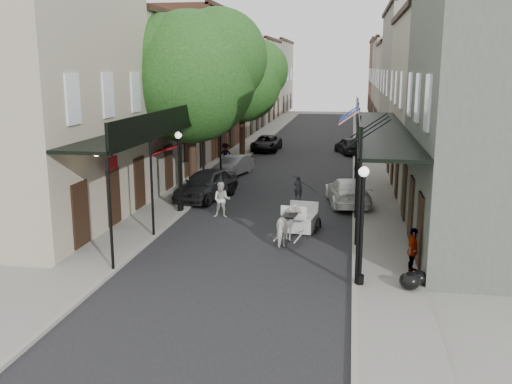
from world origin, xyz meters
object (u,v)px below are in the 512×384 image
at_px(horse, 289,226).
at_px(carriage, 302,207).
at_px(pedestrian_sidewalk_right, 413,251).
at_px(car_left_near, 207,184).
at_px(tree_near, 199,71).
at_px(pedestrian_walking, 222,200).
at_px(car_left_far, 266,143).
at_px(lamppost_right_near, 362,224).
at_px(lamppost_right_far, 357,141).
at_px(car_right_near, 347,192).
at_px(tree_far, 247,79).
at_px(lamppost_left, 179,170).
at_px(pedestrian_sidewalk_left, 225,154).
at_px(car_right_far, 350,145).
at_px(car_left_mid, 233,166).

xyz_separation_m(horse, carriage, (0.32, 2.25, 0.22)).
height_order(pedestrian_sidewalk_right, car_left_near, pedestrian_sidewalk_right).
distance_m(tree_near, carriage, 10.00).
distance_m(pedestrian_walking, car_left_far, 21.26).
bearing_deg(lamppost_right_near, lamppost_right_far, 90.00).
height_order(car_left_near, car_right_near, car_left_near).
bearing_deg(pedestrian_sidewalk_right, tree_far, 42.02).
bearing_deg(carriage, tree_near, 143.68).
xyz_separation_m(tree_near, lamppost_left, (0.10, -4.18, -4.44)).
height_order(lamppost_left, horse, lamppost_left).
relative_size(tree_far, lamppost_right_far, 2.32).
bearing_deg(carriage, horse, -90.00).
bearing_deg(tree_near, tree_far, 90.19).
relative_size(pedestrian_sidewalk_left, car_left_near, 0.34).
relative_size(lamppost_left, horse, 2.15).
relative_size(lamppost_left, pedestrian_sidewalk_right, 2.45).
xyz_separation_m(lamppost_right_near, pedestrian_walking, (-6.10, 7.55, -1.23)).
relative_size(tree_far, car_right_far, 2.14).
bearing_deg(car_left_mid, lamppost_right_far, 30.12).
bearing_deg(lamppost_right_far, carriage, -99.76).
relative_size(lamppost_right_far, pedestrian_sidewalk_right, 2.45).
height_order(horse, car_left_near, car_left_near).
bearing_deg(car_left_near, lamppost_left, -86.40).
height_order(car_left_mid, car_right_near, car_right_near).
bearing_deg(pedestrian_sidewalk_left, lamppost_right_far, 161.22).
bearing_deg(lamppost_left, pedestrian_walking, -11.97).
relative_size(tree_far, car_left_near, 1.86).
relative_size(tree_near, car_right_far, 2.40).
distance_m(lamppost_right_far, car_left_near, 11.91).
xyz_separation_m(tree_near, carriage, (5.95, -5.81, -5.54)).
xyz_separation_m(lamppost_right_near, pedestrian_sidewalk_right, (1.70, 1.28, -1.17)).
xyz_separation_m(tree_far, car_right_far, (7.85, 1.97, -5.15)).
relative_size(lamppost_right_far, car_left_mid, 1.00).
height_order(lamppost_right_far, pedestrian_sidewalk_right, lamppost_right_far).
height_order(lamppost_left, pedestrian_sidewalk_right, lamppost_left).
bearing_deg(tree_near, car_left_near, -63.10).
bearing_deg(car_left_near, lamppost_right_near, -41.95).
height_order(carriage, car_left_near, carriage).
bearing_deg(car_left_mid, horse, -55.88).
height_order(pedestrian_walking, car_right_near, pedestrian_walking).
bearing_deg(lamppost_right_far, car_right_near, -93.18).
relative_size(tree_near, horse, 5.58).
height_order(tree_far, pedestrian_walking, tree_far).
xyz_separation_m(lamppost_right_far, pedestrian_sidewalk_left, (-8.80, 0.48, -1.15)).
xyz_separation_m(lamppost_right_near, car_left_mid, (-7.70, 17.75, -1.44)).
bearing_deg(lamppost_right_far, horse, -99.51).
relative_size(pedestrian_sidewalk_left, pedestrian_sidewalk_right, 1.03).
height_order(lamppost_right_near, car_left_mid, lamppost_right_near).
bearing_deg(tree_near, lamppost_right_near, -55.73).
bearing_deg(car_left_far, car_left_near, -90.30).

